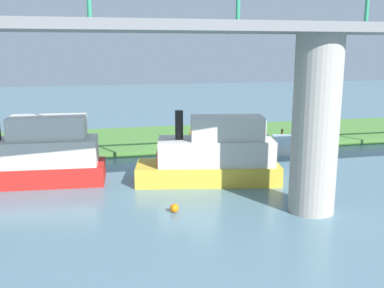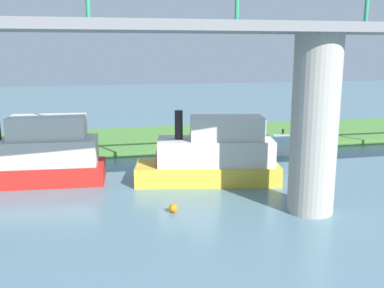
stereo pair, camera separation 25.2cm
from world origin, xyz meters
TOP-DOWN VIEW (x-y plane):
  - ground_plane at (0.00, 0.00)m, footprint 160.00×160.00m
  - grassy_bank at (0.00, -6.00)m, footprint 80.00×12.00m
  - bridge_pylon at (-3.85, 15.31)m, footprint 2.58×2.58m
  - bridge_span at (-3.85, 15.29)m, footprint 55.71×4.30m
  - person_on_bank at (-0.88, -2.56)m, footprint 0.44×0.44m
  - mooring_post at (-9.74, -1.71)m, footprint 0.20×0.20m
  - houseboat_blue at (12.11, 6.10)m, footprint 10.27×4.15m
  - riverboat_paddlewheel at (-8.73, 1.91)m, footprint 5.20×2.94m
  - motorboat_red at (0.11, 8.53)m, footprint 10.33×5.14m
  - marker_buoy at (3.83, 13.78)m, footprint 0.50×0.50m

SIDE VIEW (x-z plane):
  - ground_plane at x=0.00m, z-range 0.00..0.00m
  - grassy_bank at x=0.00m, z-range 0.00..0.50m
  - marker_buoy at x=3.83m, z-range 0.00..0.50m
  - riverboat_paddlewheel at x=-8.73m, z-range -0.23..1.40m
  - mooring_post at x=-9.74m, z-range 0.50..1.56m
  - person_on_bank at x=-0.88m, z-range 0.51..1.90m
  - motorboat_red at x=0.11m, z-range -0.65..4.40m
  - houseboat_blue at x=12.11m, z-range -0.66..4.46m
  - bridge_pylon at x=-3.85m, z-range 0.00..9.94m
  - bridge_span at x=-3.85m, z-range 8.81..12.06m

